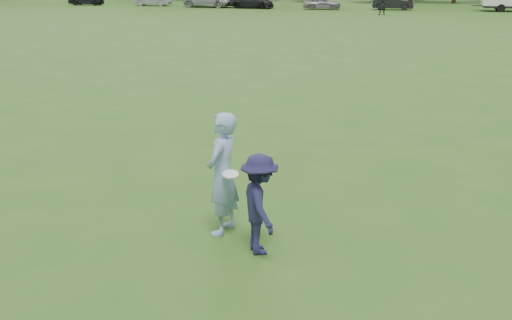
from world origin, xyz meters
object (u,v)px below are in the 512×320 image
object	(u,v)px
defender	(260,204)
car_e	(322,3)
car_c	(209,0)
car_b	(153,0)
car_f	(393,3)
thrower	(223,174)
player_far_d	(382,5)
car_d	(252,2)

from	to	relation	value
defender	car_e	xyz separation A→B (m)	(-7.64, 58.31, -0.12)
car_c	car_e	world-z (taller)	car_c
car_b	car_f	xyz separation A→B (m)	(27.96, -0.27, -0.01)
car_c	car_f	size ratio (longest dim) A/B	1.31
thrower	car_f	distance (m)	59.01
player_far_d	car_f	size ratio (longest dim) A/B	0.42
player_far_d	car_d	xyz separation A→B (m)	(-14.66, 6.30, -0.19)
thrower	car_c	distance (m)	61.62
car_c	car_d	bearing A→B (deg)	-93.36
car_b	car_e	distance (m)	20.58
defender	car_e	bearing A→B (deg)	-21.86
thrower	car_e	world-z (taller)	thrower
car_b	car_e	world-z (taller)	car_b
player_far_d	car_b	size ratio (longest dim) A/B	0.42
car_e	defender	bearing A→B (deg)	-178.43
defender	car_c	size ratio (longest dim) A/B	0.29
car_c	car_d	xyz separation A→B (m)	(5.23, -0.50, -0.06)
defender	car_c	world-z (taller)	defender
thrower	car_d	size ratio (longest dim) A/B	0.42
player_far_d	car_e	xyz separation A→B (m)	(-6.75, 6.26, -0.23)
defender	car_e	world-z (taller)	defender
thrower	car_c	bearing A→B (deg)	-152.75
thrower	defender	distance (m)	0.99
car_c	car_e	xyz separation A→B (m)	(13.15, -0.54, -0.10)
car_d	car_f	world-z (taller)	car_d
car_b	car_e	xyz separation A→B (m)	(20.52, -1.54, -0.04)
player_far_d	car_c	xyz separation A→B (m)	(-19.89, 6.80, -0.13)
car_d	car_b	bearing A→B (deg)	88.52
player_far_d	car_b	distance (m)	28.36
car_e	car_f	size ratio (longest dim) A/B	0.93
car_b	car_f	bearing A→B (deg)	-92.82
player_far_d	car_d	distance (m)	15.96
player_far_d	car_c	size ratio (longest dim) A/B	0.32
thrower	player_far_d	size ratio (longest dim) A/B	1.14
thrower	car_d	xyz separation A→B (m)	(-14.78, 57.78, -0.32)
car_f	car_d	bearing A→B (deg)	88.63
car_c	car_d	size ratio (longest dim) A/B	1.13
player_far_d	car_b	xyz separation A→B (m)	(-27.27, 7.79, -0.19)
thrower	car_e	distance (m)	58.15
player_far_d	car_d	bearing A→B (deg)	154.93
thrower	player_far_d	distance (m)	51.48
thrower	car_e	bearing A→B (deg)	-164.92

